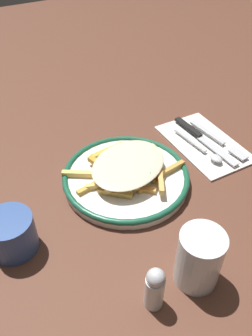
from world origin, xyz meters
The scene contains 10 objects.
ground_plane centered at (0.00, 0.00, 0.00)m, with size 2.60×2.60×0.00m, color #563123.
plate centered at (0.00, 0.00, 0.01)m, with size 0.27×0.27×0.02m.
fries_heap centered at (0.00, 0.00, 0.04)m, with size 0.24×0.20×0.04m.
napkin centered at (-0.22, -0.02, 0.00)m, with size 0.14×0.22×0.01m, color silver.
fork centered at (-0.25, -0.01, 0.01)m, with size 0.04×0.18×0.01m.
knife centered at (-0.22, -0.04, 0.01)m, with size 0.03×0.21×0.01m.
spoon centered at (-0.20, 0.01, 0.01)m, with size 0.03×0.15×0.01m.
water_glass centered at (0.01, 0.25, 0.05)m, with size 0.07×0.07×0.10m, color silver.
coffee_mug centered at (0.25, 0.05, 0.04)m, with size 0.11×0.08×0.07m.
salt_shaker centered at (0.09, 0.26, 0.04)m, with size 0.03×0.03×0.09m.
Camera 1 is at (0.25, 0.46, 0.51)m, focal length 37.04 mm.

